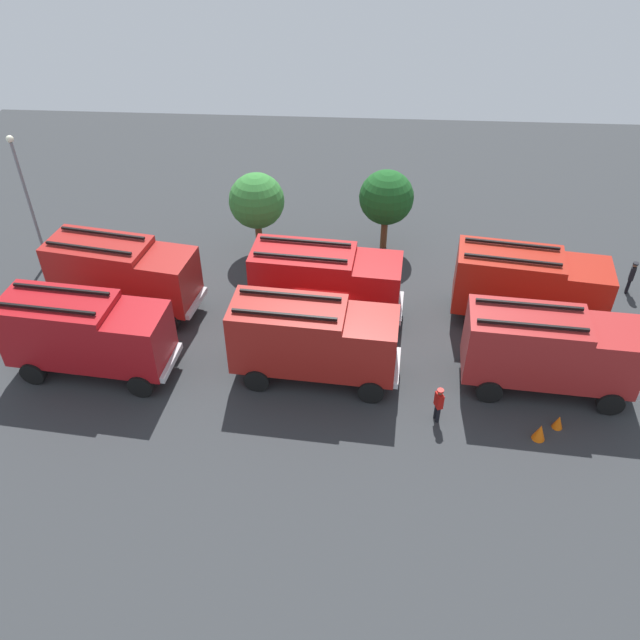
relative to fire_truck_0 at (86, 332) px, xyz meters
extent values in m
plane|color=#2D3033|center=(9.89, 2.44, -2.15)|extent=(56.37, 56.37, 0.00)
cube|color=#A51318|center=(2.44, -0.24, -0.05)|extent=(2.44, 2.71, 2.60)
cube|color=#8C9EAD|center=(3.48, -0.35, 0.26)|extent=(0.29, 2.12, 1.46)
cube|color=#A51318|center=(-1.05, 0.10, 0.10)|extent=(5.02, 2.96, 2.90)
cube|color=black|center=(-0.98, 0.79, 1.67)|extent=(4.31, 0.55, 0.12)
cube|color=black|center=(-1.11, -0.58, 1.67)|extent=(4.31, 0.55, 0.12)
cube|color=silver|center=(3.63, -0.36, -1.20)|extent=(0.43, 2.38, 0.28)
cylinder|color=black|center=(2.75, 0.93, -1.60)|extent=(1.13, 0.46, 1.10)
cylinder|color=black|center=(2.52, -1.46, -1.60)|extent=(1.13, 0.46, 1.10)
cylinder|color=black|center=(-2.12, 1.42, -1.60)|extent=(1.13, 0.46, 1.10)
cylinder|color=black|center=(-2.36, -0.97, -1.60)|extent=(1.13, 0.46, 1.10)
cube|color=maroon|center=(12.17, 0.03, -0.05)|extent=(2.40, 2.67, 2.60)
cube|color=#8C9EAD|center=(13.21, -0.06, 0.26)|extent=(0.25, 2.12, 1.46)
cube|color=maroon|center=(8.68, 0.31, 0.10)|extent=(4.99, 2.88, 2.90)
cube|color=black|center=(8.73, 1.00, 1.67)|extent=(4.32, 0.47, 0.12)
cube|color=black|center=(8.62, -0.37, 1.67)|extent=(4.32, 0.47, 0.12)
cube|color=silver|center=(13.36, -0.07, -1.20)|extent=(0.39, 2.38, 0.28)
cylinder|color=black|center=(12.46, 1.21, -1.60)|extent=(1.12, 0.44, 1.10)
cylinder|color=black|center=(12.27, -1.18, -1.60)|extent=(1.12, 0.44, 1.10)
cylinder|color=black|center=(7.58, 1.61, -1.60)|extent=(1.12, 0.44, 1.10)
cylinder|color=black|center=(7.39, -0.78, -1.60)|extent=(1.12, 0.44, 1.10)
cube|color=maroon|center=(22.01, -0.03, -0.05)|extent=(2.40, 2.68, 2.60)
cube|color=#8C9EAD|center=(23.06, -0.12, 0.26)|extent=(0.26, 2.12, 1.46)
cube|color=maroon|center=(18.53, 0.26, 0.10)|extent=(4.99, 2.89, 2.90)
cube|color=black|center=(18.58, 0.95, 1.67)|extent=(4.31, 0.48, 0.12)
cube|color=black|center=(18.47, -0.42, 1.67)|extent=(4.31, 0.48, 0.12)
cube|color=silver|center=(23.21, -0.13, -1.20)|extent=(0.40, 2.38, 0.28)
cylinder|color=black|center=(22.31, 1.15, -1.60)|extent=(1.13, 0.44, 1.10)
cylinder|color=black|center=(22.11, -1.24, -1.60)|extent=(1.13, 0.44, 1.10)
cylinder|color=black|center=(17.43, 1.56, -1.60)|extent=(1.13, 0.44, 1.10)
cylinder|color=black|center=(17.23, -0.83, -1.60)|extent=(1.13, 0.44, 1.10)
cube|color=maroon|center=(2.63, 4.15, -0.05)|extent=(2.58, 2.83, 2.60)
cube|color=#8C9EAD|center=(3.67, 3.98, 0.26)|extent=(0.43, 2.11, 1.46)
cube|color=maroon|center=(-0.82, 4.73, 0.10)|extent=(5.15, 3.26, 2.90)
cube|color=black|center=(-0.71, 5.41, 1.67)|extent=(4.28, 0.84, 0.12)
cube|color=black|center=(-0.94, 4.05, 1.67)|extent=(4.28, 0.84, 0.12)
cube|color=silver|center=(3.81, 3.95, -1.20)|extent=(0.59, 2.38, 0.28)
cylinder|color=black|center=(3.03, 5.30, -1.60)|extent=(1.14, 0.53, 1.10)
cylinder|color=black|center=(2.63, 2.93, -1.60)|extent=(1.14, 0.53, 1.10)
cylinder|color=black|center=(-1.81, 6.11, -1.60)|extent=(1.14, 0.53, 1.10)
cylinder|color=black|center=(-2.20, 3.75, -1.60)|extent=(1.14, 0.53, 1.10)
cube|color=#A91113|center=(12.44, 4.28, -0.05)|extent=(2.42, 2.69, 2.60)
cube|color=#8C9EAD|center=(13.49, 4.18, 0.26)|extent=(0.27, 2.12, 1.46)
cube|color=#A91113|center=(8.96, 4.60, 0.10)|extent=(5.01, 2.92, 2.90)
cube|color=black|center=(9.02, 5.28, 1.67)|extent=(4.31, 0.51, 0.12)
cube|color=black|center=(8.90, 3.91, 1.67)|extent=(4.31, 0.51, 0.12)
cube|color=silver|center=(13.64, 4.17, -1.20)|extent=(0.41, 2.38, 0.28)
cylinder|color=black|center=(12.75, 5.46, -1.60)|extent=(1.13, 0.45, 1.10)
cylinder|color=black|center=(12.53, 3.07, -1.60)|extent=(1.13, 0.45, 1.10)
cylinder|color=black|center=(7.87, 5.90, -1.60)|extent=(1.13, 0.45, 1.10)
cylinder|color=black|center=(7.65, 3.51, -1.60)|extent=(1.13, 0.45, 1.10)
cube|color=#A21E11|center=(22.03, 4.49, -0.05)|extent=(2.53, 2.78, 2.60)
cube|color=#8C9EAD|center=(23.07, 4.34, 0.26)|extent=(0.38, 2.12, 1.46)
cube|color=#A21E11|center=(18.57, 4.98, 0.10)|extent=(5.10, 3.15, 2.90)
cube|color=black|center=(18.66, 5.66, 1.67)|extent=(4.29, 0.72, 0.12)
cube|color=black|center=(18.47, 4.30, 1.67)|extent=(4.29, 0.72, 0.12)
cube|color=silver|center=(23.22, 4.32, -1.20)|extent=(0.53, 2.38, 0.28)
cylinder|color=black|center=(22.40, 5.65, -1.60)|extent=(1.14, 0.50, 1.10)
cylinder|color=black|center=(22.06, 3.27, -1.60)|extent=(1.14, 0.50, 1.10)
cylinder|color=black|center=(17.55, 6.34, -1.60)|extent=(1.14, 0.50, 1.10)
cylinder|color=black|center=(17.21, 3.96, -1.60)|extent=(1.14, 0.50, 1.10)
cylinder|color=black|center=(25.53, 7.66, -1.74)|extent=(0.16, 0.16, 0.83)
cylinder|color=black|center=(25.45, 7.46, -1.74)|extent=(0.16, 0.16, 0.83)
cube|color=black|center=(25.49, 7.56, -0.96)|extent=(0.38, 0.48, 0.72)
sphere|color=brown|center=(25.49, 7.56, -0.48)|extent=(0.23, 0.23, 0.23)
cylinder|color=black|center=(25.49, 7.56, -0.39)|extent=(0.29, 0.29, 0.07)
cylinder|color=black|center=(15.00, -2.19, -1.76)|extent=(0.16, 0.16, 0.78)
cylinder|color=black|center=(14.94, -1.99, -1.76)|extent=(0.16, 0.16, 0.78)
cube|color=#B7140F|center=(14.97, -2.09, -1.03)|extent=(0.36, 0.47, 0.68)
sphere|color=brown|center=(14.97, -2.09, -0.58)|extent=(0.22, 0.22, 0.22)
cylinder|color=#B7140F|center=(14.97, -2.09, -0.49)|extent=(0.28, 0.28, 0.07)
cylinder|color=black|center=(9.68, 6.92, -1.74)|extent=(0.16, 0.16, 0.83)
cylinder|color=black|center=(9.88, 6.87, -1.74)|extent=(0.16, 0.16, 0.83)
cube|color=gold|center=(9.78, 6.90, -0.96)|extent=(0.47, 0.34, 0.72)
sphere|color=beige|center=(9.78, 6.90, -0.48)|extent=(0.24, 0.24, 0.24)
cylinder|color=gold|center=(9.78, 6.90, -0.39)|extent=(0.29, 0.29, 0.07)
cylinder|color=brown|center=(5.97, 10.34, -1.21)|extent=(0.38, 0.38, 1.88)
sphere|color=#337A33|center=(5.97, 10.34, 1.00)|extent=(3.00, 3.00, 3.00)
cylinder|color=brown|center=(12.95, 11.20, -1.22)|extent=(0.37, 0.37, 1.86)
sphere|color=#19511E|center=(12.95, 11.20, 0.98)|extent=(2.98, 2.98, 2.98)
cone|color=#F2600C|center=(19.85, -2.21, -1.85)|extent=(0.43, 0.43, 0.61)
cone|color=#F2600C|center=(18.96, -2.87, -1.78)|extent=(0.52, 0.52, 0.75)
cylinder|color=slate|center=(-5.60, 8.41, 1.32)|extent=(0.16, 0.16, 6.95)
sphere|color=#F2EFCC|center=(-5.60, 8.41, 4.98)|extent=(0.36, 0.36, 0.36)
camera|label=1|loc=(11.38, -21.03, 17.83)|focal=36.87mm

